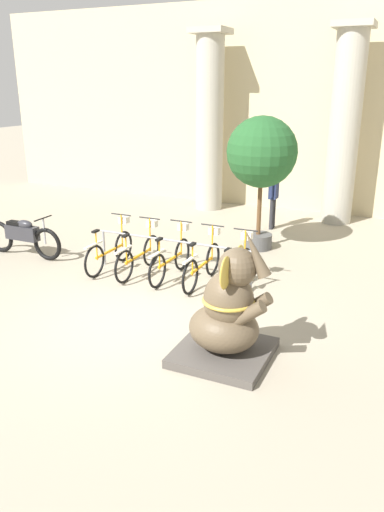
% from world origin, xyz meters
% --- Properties ---
extents(ground_plane, '(60.00, 60.00, 0.00)m').
position_xyz_m(ground_plane, '(0.00, 0.00, 0.00)').
color(ground_plane, '#9E937F').
extents(building_facade, '(20.00, 0.20, 6.00)m').
position_xyz_m(building_facade, '(0.00, 8.60, 3.00)').
color(building_facade, '#C6B78E').
rests_on(building_facade, ground_plane).
extents(column_left, '(1.02, 1.02, 5.16)m').
position_xyz_m(column_left, '(-1.94, 7.60, 2.62)').
color(column_left, '#ADA899').
rests_on(column_left, ground_plane).
extents(column_right, '(1.02, 1.02, 5.16)m').
position_xyz_m(column_right, '(1.94, 7.60, 2.62)').
color(column_right, '#ADA899').
rests_on(column_right, ground_plane).
extents(bike_rack, '(3.39, 0.05, 0.77)m').
position_xyz_m(bike_rack, '(-0.34, 1.95, 0.60)').
color(bike_rack, gray).
rests_on(bike_rack, ground_plane).
extents(bicycle_0, '(0.48, 1.75, 1.07)m').
position_xyz_m(bicycle_0, '(-1.73, 1.83, 0.41)').
color(bicycle_0, black).
rests_on(bicycle_0, ground_plane).
extents(bicycle_1, '(0.48, 1.75, 1.07)m').
position_xyz_m(bicycle_1, '(-1.04, 1.82, 0.41)').
color(bicycle_1, black).
rests_on(bicycle_1, ground_plane).
extents(bicycle_2, '(0.48, 1.75, 1.07)m').
position_xyz_m(bicycle_2, '(-0.34, 1.88, 0.41)').
color(bicycle_2, black).
rests_on(bicycle_2, ground_plane).
extents(bicycle_3, '(0.48, 1.75, 1.07)m').
position_xyz_m(bicycle_3, '(0.36, 1.86, 0.41)').
color(bicycle_3, black).
rests_on(bicycle_3, ground_plane).
extents(bicycle_4, '(0.48, 1.75, 1.07)m').
position_xyz_m(bicycle_4, '(1.06, 1.82, 0.41)').
color(bicycle_4, black).
rests_on(bicycle_4, ground_plane).
extents(elephant_statue, '(1.29, 1.29, 1.95)m').
position_xyz_m(elephant_statue, '(1.78, -0.57, 0.66)').
color(elephant_statue, '#4C4742').
rests_on(elephant_statue, ground_plane).
extents(motorcycle, '(2.10, 0.55, 0.96)m').
position_xyz_m(motorcycle, '(-3.94, 1.66, 0.47)').
color(motorcycle, black).
rests_on(motorcycle, ground_plane).
extents(person_pedestrian, '(0.22, 0.47, 1.68)m').
position_xyz_m(person_pedestrian, '(0.50, 6.18, 1.01)').
color(person_pedestrian, '#28282D').
rests_on(person_pedestrian, ground_plane).
extents(potted_tree, '(1.58, 1.58, 3.04)m').
position_xyz_m(potted_tree, '(0.67, 4.40, 2.17)').
color(potted_tree, '#4C4C4C').
rests_on(potted_tree, ground_plane).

